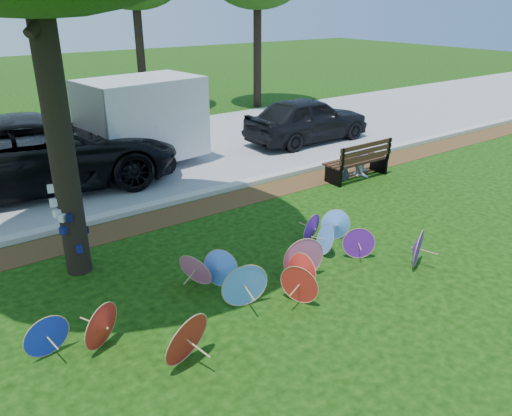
{
  "coord_description": "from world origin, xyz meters",
  "views": [
    {
      "loc": [
        -4.67,
        -5.21,
        4.61
      ],
      "look_at": [
        0.5,
        2.0,
        0.9
      ],
      "focal_mm": 35.0,
      "sensor_mm": 36.0,
      "label": 1
    }
  ],
  "objects_px": {
    "cargo_trailer": "(143,119)",
    "person_left": "(346,162)",
    "black_van": "(42,152)",
    "person_right": "(364,152)",
    "park_bench": "(356,159)",
    "dark_pickup": "(307,119)",
    "parasol_pile": "(265,273)"
  },
  "relations": [
    {
      "from": "dark_pickup",
      "to": "park_bench",
      "type": "bearing_deg",
      "value": 158.97
    },
    {
      "from": "park_bench",
      "to": "person_left",
      "type": "xyz_separation_m",
      "value": [
        -0.35,
        0.05,
        -0.02
      ]
    },
    {
      "from": "black_van",
      "to": "person_left",
      "type": "height_order",
      "value": "black_van"
    },
    {
      "from": "parasol_pile",
      "to": "park_bench",
      "type": "xyz_separation_m",
      "value": [
        5.6,
        3.29,
        0.17
      ]
    },
    {
      "from": "parasol_pile",
      "to": "person_left",
      "type": "bearing_deg",
      "value": 32.49
    },
    {
      "from": "park_bench",
      "to": "dark_pickup",
      "type": "bearing_deg",
      "value": 68.53
    },
    {
      "from": "cargo_trailer",
      "to": "black_van",
      "type": "bearing_deg",
      "value": 174.81
    },
    {
      "from": "black_van",
      "to": "person_left",
      "type": "bearing_deg",
      "value": -113.44
    },
    {
      "from": "parasol_pile",
      "to": "black_van",
      "type": "bearing_deg",
      "value": 102.18
    },
    {
      "from": "cargo_trailer",
      "to": "person_left",
      "type": "bearing_deg",
      "value": -54.93
    },
    {
      "from": "parasol_pile",
      "to": "cargo_trailer",
      "type": "bearing_deg",
      "value": 80.48
    },
    {
      "from": "black_van",
      "to": "dark_pickup",
      "type": "relative_size",
      "value": 1.5
    },
    {
      "from": "cargo_trailer",
      "to": "person_left",
      "type": "distance_m",
      "value": 5.93
    },
    {
      "from": "person_left",
      "to": "person_right",
      "type": "xyz_separation_m",
      "value": [
        0.7,
        0.0,
        0.16
      ]
    },
    {
      "from": "parasol_pile",
      "to": "park_bench",
      "type": "bearing_deg",
      "value": 30.46
    },
    {
      "from": "dark_pickup",
      "to": "black_van",
      "type": "bearing_deg",
      "value": 86.9
    },
    {
      "from": "parasol_pile",
      "to": "dark_pickup",
      "type": "xyz_separation_m",
      "value": [
        7.05,
        7.02,
        0.43
      ]
    },
    {
      "from": "cargo_trailer",
      "to": "park_bench",
      "type": "relative_size",
      "value": 1.62
    },
    {
      "from": "cargo_trailer",
      "to": "person_left",
      "type": "relative_size",
      "value": 3.2
    },
    {
      "from": "parasol_pile",
      "to": "person_right",
      "type": "relative_size",
      "value": 5.21
    },
    {
      "from": "parasol_pile",
      "to": "park_bench",
      "type": "relative_size",
      "value": 3.45
    },
    {
      "from": "black_van",
      "to": "cargo_trailer",
      "type": "bearing_deg",
      "value": -79.72
    },
    {
      "from": "black_van",
      "to": "dark_pickup",
      "type": "bearing_deg",
      "value": -85.45
    },
    {
      "from": "black_van",
      "to": "person_right",
      "type": "relative_size",
      "value": 5.2
    },
    {
      "from": "dark_pickup",
      "to": "cargo_trailer",
      "type": "height_order",
      "value": "cargo_trailer"
    },
    {
      "from": "black_van",
      "to": "dark_pickup",
      "type": "distance_m",
      "value": 8.7
    },
    {
      "from": "dark_pickup",
      "to": "parasol_pile",
      "type": "bearing_deg",
      "value": 135.13
    },
    {
      "from": "park_bench",
      "to": "person_left",
      "type": "distance_m",
      "value": 0.35
    },
    {
      "from": "person_left",
      "to": "person_right",
      "type": "distance_m",
      "value": 0.72
    },
    {
      "from": "black_van",
      "to": "person_left",
      "type": "distance_m",
      "value": 8.07
    },
    {
      "from": "dark_pickup",
      "to": "person_right",
      "type": "distance_m",
      "value": 3.84
    },
    {
      "from": "dark_pickup",
      "to": "person_right",
      "type": "xyz_separation_m",
      "value": [
        -1.1,
        -3.68,
        -0.12
      ]
    }
  ]
}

